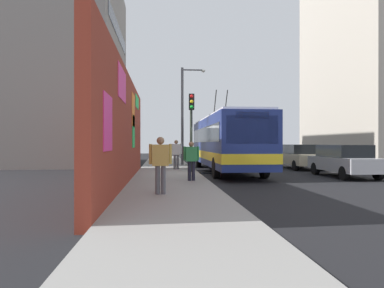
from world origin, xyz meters
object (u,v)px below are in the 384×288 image
at_px(pedestrian_midblock, 176,152).
at_px(street_lamp, 185,109).
at_px(city_bus, 225,141).
at_px(parked_car_silver, 344,160).
at_px(parked_car_champagne, 299,156).
at_px(pedestrian_near_wall, 160,160).
at_px(traffic_light, 191,119).
at_px(pedestrian_at_curb, 191,158).

height_order(pedestrian_midblock, street_lamp, street_lamp).
distance_m(city_bus, parked_car_silver, 6.46).
relative_size(parked_car_champagne, pedestrian_midblock, 2.82).
relative_size(pedestrian_near_wall, traffic_light, 0.41).
bearing_deg(pedestrian_midblock, street_lamp, -10.82).
bearing_deg(pedestrian_midblock, parked_car_silver, -116.36).
bearing_deg(street_lamp, pedestrian_near_wall, 173.16).
relative_size(city_bus, parked_car_silver, 2.74).
height_order(pedestrian_at_curb, street_lamp, street_lamp).
bearing_deg(parked_car_champagne, parked_car_silver, 180.00).
bearing_deg(street_lamp, traffic_light, 179.24).
relative_size(parked_car_silver, pedestrian_at_curb, 2.78).
bearing_deg(pedestrian_at_curb, city_bus, -22.66).
xyz_separation_m(parked_car_champagne, pedestrian_midblock, (-1.64, 8.06, 0.31)).
xyz_separation_m(parked_car_silver, parked_car_champagne, (5.63, -0.00, 0.00)).
bearing_deg(traffic_light, pedestrian_near_wall, 168.45).
relative_size(city_bus, pedestrian_near_wall, 7.10).
bearing_deg(parked_car_champagne, pedestrian_at_curb, 135.85).
xyz_separation_m(city_bus, parked_car_silver, (-3.72, -5.20, -0.94)).
xyz_separation_m(parked_car_silver, street_lamp, (8.16, 7.27, 3.24)).
distance_m(pedestrian_near_wall, traffic_light, 8.22).
distance_m(pedestrian_midblock, traffic_light, 2.81).
height_order(parked_car_champagne, pedestrian_midblock, pedestrian_midblock).
bearing_deg(parked_car_silver, city_bus, 54.43).
xyz_separation_m(city_bus, traffic_light, (-1.78, 2.15, 1.16)).
relative_size(parked_car_silver, pedestrian_midblock, 2.59).
distance_m(city_bus, traffic_light, 3.02).
relative_size(pedestrian_at_curb, pedestrian_near_wall, 0.93).
xyz_separation_m(pedestrian_at_curb, pedestrian_midblock, (6.32, 0.34, 0.08)).
height_order(city_bus, traffic_light, city_bus).
relative_size(pedestrian_at_curb, street_lamp, 0.23).
relative_size(city_bus, street_lamp, 1.76).
xyz_separation_m(city_bus, pedestrian_midblock, (0.28, 2.86, -0.63)).
height_order(city_bus, pedestrian_midblock, city_bus).
height_order(parked_car_silver, pedestrian_near_wall, pedestrian_near_wall).
bearing_deg(traffic_light, parked_car_silver, -104.77).
distance_m(pedestrian_near_wall, street_lamp, 14.48).
distance_m(city_bus, pedestrian_midblock, 2.94).
xyz_separation_m(pedestrian_at_curb, traffic_light, (4.26, -0.37, 1.87)).
bearing_deg(pedestrian_near_wall, parked_car_champagne, -37.77).
distance_m(parked_car_silver, traffic_light, 7.89).
distance_m(pedestrian_at_curb, pedestrian_midblock, 6.33).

